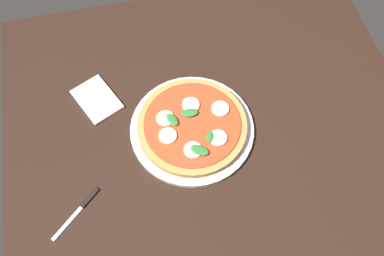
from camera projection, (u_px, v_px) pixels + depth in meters
name	position (u px, v px, depth m)	size (l,w,h in m)	color
ground_plane	(210.00, 235.00, 1.66)	(6.00, 6.00, 0.00)	#2D2B28
dining_table	(220.00, 177.00, 1.09)	(1.17, 1.06, 0.75)	black
serving_tray	(192.00, 129.00, 1.04)	(0.32, 0.32, 0.01)	silver
pizza	(192.00, 125.00, 1.02)	(0.28, 0.28, 0.03)	tan
napkin	(97.00, 99.00, 1.08)	(0.13, 0.09, 0.01)	white
knife	(82.00, 207.00, 0.94)	(0.11, 0.12, 0.01)	black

